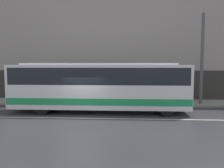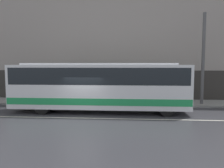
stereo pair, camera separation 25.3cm
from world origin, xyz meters
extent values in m
plane|color=#333338|center=(0.00, 0.00, 0.00)|extent=(60.00, 60.00, 0.00)
cube|color=gray|center=(0.00, 5.49, 0.08)|extent=(60.00, 2.98, 0.16)
cube|color=gray|center=(0.00, 7.13, 6.19)|extent=(60.00, 0.30, 12.38)
cube|color=#2D2B28|center=(0.00, 6.96, 1.40)|extent=(60.00, 0.06, 2.80)
cube|color=beige|center=(0.00, 0.00, 0.00)|extent=(54.00, 0.14, 0.01)
cube|color=silver|center=(0.90, 1.95, 1.83)|extent=(12.25, 2.48, 2.96)
cube|color=#1E8C4C|center=(0.90, 1.95, 0.90)|extent=(12.19, 2.50, 0.45)
cube|color=black|center=(0.90, 1.95, 2.57)|extent=(11.88, 2.50, 1.12)
cube|color=orange|center=(6.97, 1.95, 3.12)|extent=(0.12, 1.86, 0.28)
cube|color=silver|center=(0.90, 1.95, 3.37)|extent=(10.41, 2.10, 0.12)
cylinder|color=black|center=(5.42, 0.87, 0.51)|extent=(1.02, 0.28, 1.02)
cylinder|color=black|center=(5.42, 3.02, 0.51)|extent=(1.02, 0.28, 1.02)
cylinder|color=black|center=(-2.83, 0.87, 0.51)|extent=(1.02, 0.28, 1.02)
cylinder|color=black|center=(-2.83, 3.02, 0.51)|extent=(1.02, 0.28, 1.02)
cylinder|color=#4C4C4F|center=(8.89, 4.82, 3.79)|extent=(0.25, 0.25, 7.26)
cylinder|color=maroon|center=(-3.64, 6.10, 0.88)|extent=(0.36, 0.36, 1.44)
sphere|color=tan|center=(-3.64, 6.10, 1.73)|extent=(0.26, 0.26, 0.26)
camera|label=1|loc=(2.66, -13.20, 3.32)|focal=35.00mm
camera|label=2|loc=(2.92, -13.18, 3.32)|focal=35.00mm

